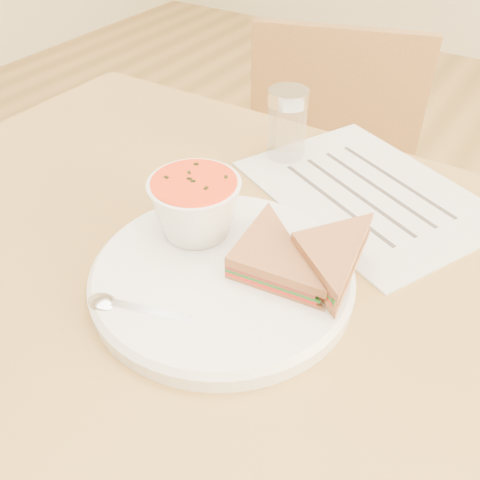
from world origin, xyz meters
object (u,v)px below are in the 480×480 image
Objects in this scene: dining_table at (228,440)px; soup_bowl at (196,209)px; plate at (222,277)px; condiment_shaker at (287,125)px; chair_far at (313,242)px.

soup_bowl is at bearing 167.96° from dining_table.
plate reaches higher than dining_table.
soup_bowl is 1.01× the size of condiment_shaker.
chair_far is 2.90× the size of plate.
dining_table is 0.38m from plate.
chair_far is at bearing 95.95° from soup_bowl.
soup_bowl is at bearing 78.57° from chair_far.
chair_far is 0.45m from condiment_shaker.
condiment_shaker is (0.04, -0.23, 0.39)m from chair_far.
dining_table is 0.43m from soup_bowl.
plate is (0.02, -0.03, 0.38)m from dining_table.
plate is at bearing 84.79° from chair_far.
soup_bowl is (0.05, -0.47, 0.39)m from chair_far.
condiment_shaker is (-0.01, 0.24, -0.00)m from soup_bowl.
chair_far is 7.95× the size of soup_bowl.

